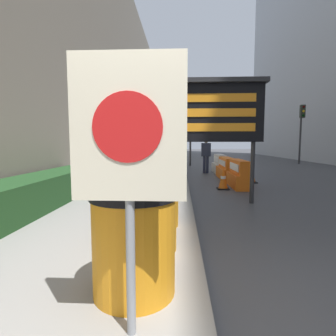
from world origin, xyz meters
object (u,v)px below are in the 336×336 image
at_px(barrel_drum_back, 156,197).
at_px(barrel_drum_foreground, 134,242).
at_px(message_board, 219,113).
at_px(traffic_light_far_side, 302,121).
at_px(barrel_drum_middle, 147,213).
at_px(warning_sign, 128,144).
at_px(traffic_light_near_curb, 191,115).
at_px(jersey_barrier_orange_far, 239,175).
at_px(pedestrian_worker, 206,153).
at_px(traffic_cone_near, 251,172).
at_px(traffic_cone_mid, 223,179).
at_px(jersey_barrier_white, 220,165).
at_px(jersey_barrier_orange_near, 227,169).

bearing_deg(barrel_drum_back, barrel_drum_foreground, -90.43).
height_order(message_board, traffic_light_far_side, traffic_light_far_side).
relative_size(barrel_drum_middle, barrel_drum_back, 1.00).
xyz_separation_m(warning_sign, traffic_light_near_curb, (0.94, 14.81, 1.74)).
xyz_separation_m(jersey_barrier_orange_far, pedestrian_worker, (-0.68, 3.95, 0.58)).
distance_m(barrel_drum_foreground, message_board, 4.53).
height_order(traffic_cone_near, traffic_cone_mid, traffic_cone_near).
distance_m(message_board, traffic_cone_near, 4.04).
distance_m(warning_sign, traffic_light_near_curb, 14.94).
bearing_deg(barrel_drum_back, message_board, 60.65).
height_order(message_board, traffic_cone_mid, message_board).
distance_m(barrel_drum_back, warning_sign, 2.46).
relative_size(warning_sign, traffic_light_near_curb, 0.42).
height_order(barrel_drum_back, jersey_barrier_white, barrel_drum_back).
relative_size(jersey_barrier_orange_near, traffic_light_near_curb, 0.43).
distance_m(jersey_barrier_orange_near, traffic_light_far_side, 9.99).
distance_m(barrel_drum_foreground, jersey_barrier_white, 10.74).
bearing_deg(barrel_drum_back, traffic_light_far_side, 59.14).
distance_m(barrel_drum_middle, warning_sign, 1.63).
bearing_deg(jersey_barrier_white, jersey_barrier_orange_near, -90.00).
bearing_deg(barrel_drum_foreground, traffic_light_near_curb, 85.98).
bearing_deg(traffic_light_far_side, message_board, -121.14).
bearing_deg(traffic_light_near_curb, message_board, -88.47).
bearing_deg(jersey_barrier_orange_near, barrel_drum_foreground, -104.92).
relative_size(barrel_drum_middle, traffic_light_near_curb, 0.20).
height_order(traffic_cone_near, traffic_light_near_curb, traffic_light_near_curb).
bearing_deg(traffic_light_far_side, jersey_barrier_white, -138.65).
height_order(warning_sign, traffic_cone_mid, warning_sign).
distance_m(barrel_drum_back, traffic_light_far_side, 16.62).
bearing_deg(warning_sign, pedestrian_worker, 81.97).
distance_m(barrel_drum_middle, jersey_barrier_orange_near, 7.94).
bearing_deg(warning_sign, message_board, 75.13).
bearing_deg(jersey_barrier_orange_far, traffic_light_far_side, 57.23).
xyz_separation_m(jersey_barrier_white, pedestrian_worker, (-0.68, -0.21, 0.58)).
distance_m(barrel_drum_back, pedestrian_worker, 8.62).
distance_m(message_board, traffic_light_far_side, 13.90).
relative_size(traffic_cone_near, traffic_light_near_curb, 0.17).
height_order(warning_sign, traffic_cone_near, warning_sign).
bearing_deg(jersey_barrier_orange_far, barrel_drum_foreground, -109.71).
bearing_deg(warning_sign, traffic_light_far_side, 62.97).
bearing_deg(traffic_cone_mid, traffic_light_near_curb, 94.75).
bearing_deg(jersey_barrier_orange_far, jersey_barrier_orange_near, 90.00).
height_order(traffic_light_near_curb, pedestrian_worker, traffic_light_near_curb).
height_order(barrel_drum_middle, jersey_barrier_white, barrel_drum_middle).
bearing_deg(traffic_cone_mid, barrel_drum_foreground, -106.04).
relative_size(jersey_barrier_orange_far, traffic_cone_mid, 2.56).
bearing_deg(barrel_drum_foreground, barrel_drum_back, 89.57).
xyz_separation_m(barrel_drum_middle, traffic_light_far_side, (8.46, 15.04, 2.26)).
height_order(barrel_drum_foreground, jersey_barrier_white, barrel_drum_foreground).
height_order(warning_sign, jersey_barrier_orange_near, warning_sign).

